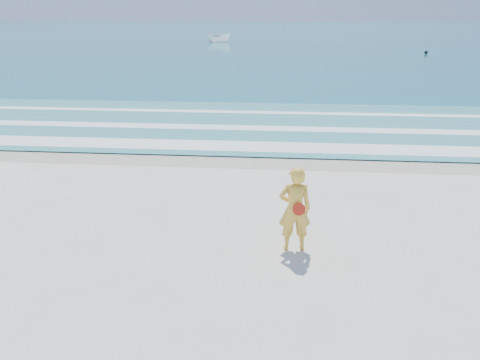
{
  "coord_description": "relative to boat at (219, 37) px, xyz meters",
  "views": [
    {
      "loc": [
        1.15,
        -6.66,
        4.92
      ],
      "look_at": [
        0.21,
        4.0,
        1.0
      ],
      "focal_mm": 35.0,
      "sensor_mm": 36.0,
      "label": 1
    }
  ],
  "objects": [
    {
      "name": "ground",
      "position": [
        8.81,
        -69.02,
        -0.79
      ],
      "size": [
        400.0,
        400.0,
        0.0
      ],
      "primitive_type": "plane",
      "color": "silver",
      "rests_on": "ground"
    },
    {
      "name": "wet_sand",
      "position": [
        8.81,
        -60.02,
        -0.79
      ],
      "size": [
        400.0,
        2.4,
        0.0
      ],
      "primitive_type": "cube",
      "color": "#B2A893",
      "rests_on": "ground"
    },
    {
      "name": "ocean",
      "position": [
        8.81,
        35.98,
        -0.77
      ],
      "size": [
        400.0,
        190.0,
        0.04
      ],
      "primitive_type": "cube",
      "color": "#19727F",
      "rests_on": "ground"
    },
    {
      "name": "shallow",
      "position": [
        8.81,
        -55.02,
        -0.74
      ],
      "size": [
        400.0,
        10.0,
        0.01
      ],
      "primitive_type": "cube",
      "color": "#59B7AD",
      "rests_on": "ocean"
    },
    {
      "name": "foam_near",
      "position": [
        8.81,
        -58.72,
        -0.74
      ],
      "size": [
        400.0,
        1.4,
        0.01
      ],
      "primitive_type": "cube",
      "color": "white",
      "rests_on": "shallow"
    },
    {
      "name": "foam_mid",
      "position": [
        8.81,
        -55.82,
        -0.74
      ],
      "size": [
        400.0,
        0.9,
        0.01
      ],
      "primitive_type": "cube",
      "color": "white",
      "rests_on": "shallow"
    },
    {
      "name": "foam_far",
      "position": [
        8.81,
        -52.52,
        -0.74
      ],
      "size": [
        400.0,
        0.6,
        0.01
      ],
      "primitive_type": "cube",
      "color": "white",
      "rests_on": "shallow"
    },
    {
      "name": "boat",
      "position": [
        0.0,
        0.0,
        0.0
      ],
      "size": [
        4.06,
        2.05,
        1.5
      ],
      "primitive_type": "imported",
      "rotation": [
        0.0,
        0.0,
        1.41
      ],
      "color": "white",
      "rests_on": "ocean"
    },
    {
      "name": "buoy",
      "position": [
        26.42,
        -18.44,
        -0.55
      ],
      "size": [
        0.41,
        0.41,
        0.41
      ],
      "primitive_type": "sphere",
      "color": "black",
      "rests_on": "ocean"
    },
    {
      "name": "woman",
      "position": [
        10.32,
        -66.55,
        0.15
      ],
      "size": [
        0.73,
        0.51,
        1.89
      ],
      "color": "gold",
      "rests_on": "ground"
    }
  ]
}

